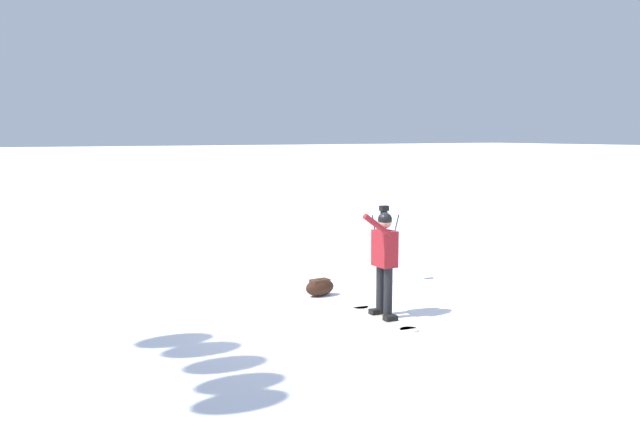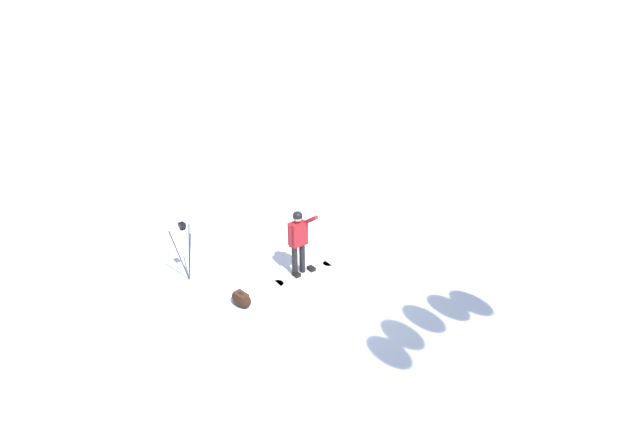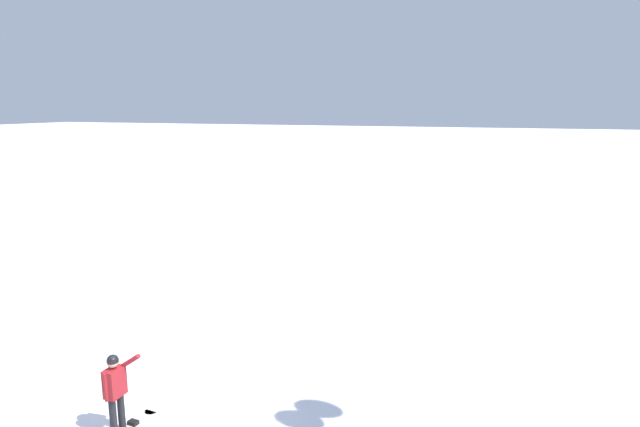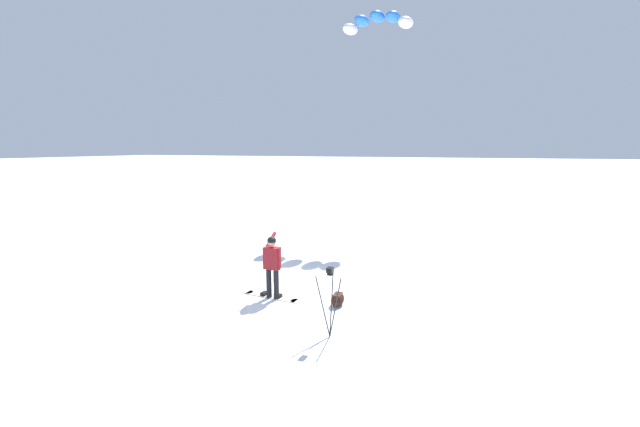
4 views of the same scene
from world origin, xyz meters
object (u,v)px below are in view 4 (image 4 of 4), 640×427
at_px(camera_tripod, 330,288).
at_px(gear_bag_large, 338,299).
at_px(snowboard, 271,296).
at_px(traction_kite, 377,21).
at_px(snowboarder, 272,261).

bearing_deg(camera_tripod, gear_bag_large, 103.13).
relative_size(snowboard, camera_tripod, 1.18).
height_order(traction_kite, camera_tripod, traction_kite).
bearing_deg(snowboard, traction_kite, 87.71).
relative_size(gear_bag_large, camera_tripod, 0.39).
distance_m(snowboard, camera_tripod, 2.93).
height_order(traction_kite, gear_bag_large, traction_kite).
relative_size(snowboard, traction_kite, 0.55).
xyz_separation_m(snowboard, traction_kite, (0.39, 9.74, 9.47)).
xyz_separation_m(snowboarder, gear_bag_large, (1.74, 0.16, -0.85)).
bearing_deg(traction_kite, snowboarder, -91.73).
bearing_deg(traction_kite, snowboard, -92.29).
xyz_separation_m(snowboard, gear_bag_large, (1.84, 0.08, 0.14)).
height_order(snowboarder, camera_tripod, snowboarder).
xyz_separation_m(gear_bag_large, camera_tripod, (0.39, -1.68, 0.90)).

